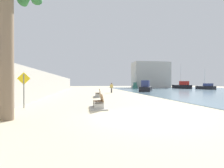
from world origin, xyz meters
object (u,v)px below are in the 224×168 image
Objects in this scene: boat_outer at (206,87)px; pedestrian_sign at (24,86)px; bench_near at (99,105)px; boat_nearest at (182,86)px; person_walking at (112,87)px; boat_far_right at (135,86)px; boat_far_left at (146,87)px; bench_far at (98,95)px.

boat_outer is 43.51m from pedestrian_sign.
bench_near is 0.41× the size of boat_outer.
bench_near is at bearing -129.30° from boat_nearest.
person_walking is at bearing 61.46° from pedestrian_sign.
boat_far_right is at bearing 63.42° from person_walking.
boat_nearest is at bearing 50.70° from bench_near.
boat_far_left reaches higher than bench_near.
boat_nearest is at bearing -29.56° from boat_far_right.
boat_far_right is 1.09× the size of boat_nearest.
boat_nearest is (11.90, -6.75, 0.12)m from boat_far_right.
person_walking is at bearing -158.91° from boat_outer.
boat_far_right is at bearing 139.00° from boat_outer.
person_walking is (3.71, 16.93, 0.76)m from bench_near.
boat_far_right is at bearing 64.92° from bench_far.
pedestrian_sign is (-16.46, -20.18, 0.70)m from boat_far_left.
pedestrian_sign is at bearing -125.43° from bench_far.
boat_far_right is (14.42, 30.81, 0.49)m from bench_far.
person_walking is 8.85m from boat_far_left.
boat_outer reaches higher than boat_far_left.
boat_far_right is 1.47× the size of boat_outer.
boat_outer is (29.13, 18.03, 0.40)m from bench_far.
boat_nearest is 2.87× the size of pedestrian_sign.
pedestrian_sign reaches higher than bench_far.
boat_nearest reaches higher than pedestrian_sign.
boat_far_left is at bearing -162.30° from boat_outer.
person_walking is at bearing 77.64° from bench_near.
boat_outer is at bearing 21.09° from person_walking.
boat_nearest is (26.32, 24.07, 0.61)m from bench_far.
person_walking reaches higher than bench_far.
bench_near is 0.29× the size of boat_far_left.
boat_outer is (26.15, 10.09, -0.35)m from person_walking.
boat_far_right is 1.05× the size of boat_far_left.
bench_far is 34.03m from boat_far_right.
boat_far_left reaches higher than person_walking.
boat_far_right is 13.68m from boat_nearest.
bench_near is 5.23m from pedestrian_sign.
bench_near is 42.72m from boat_nearest.
boat_outer reaches higher than bench_far.
boat_outer is at bearing 31.75° from bench_far.
boat_far_right is 19.01m from boat_far_left.
pedestrian_sign reaches higher than bench_near.
boat_far_left is 2.97× the size of pedestrian_sign.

